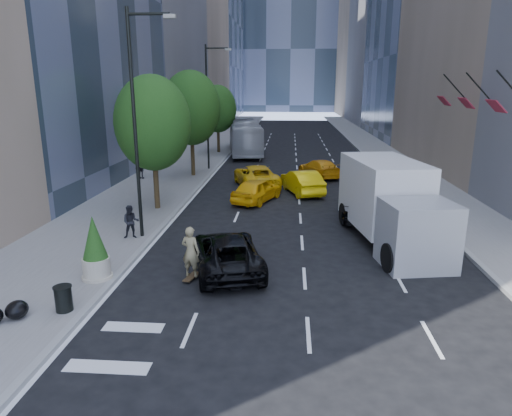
# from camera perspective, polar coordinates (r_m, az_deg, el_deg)

# --- Properties ---
(ground) EXTENTS (160.00, 160.00, 0.00)m
(ground) POSITION_cam_1_polar(r_m,az_deg,el_deg) (17.38, 2.75, -8.65)
(ground) COLOR black
(ground) RESTS_ON ground
(sidewalk_left) EXTENTS (6.00, 120.00, 0.15)m
(sidewalk_left) POSITION_cam_1_polar(r_m,az_deg,el_deg) (47.36, -7.22, 6.57)
(sidewalk_left) COLOR slate
(sidewalk_left) RESTS_ON ground
(sidewalk_right) EXTENTS (4.00, 120.00, 0.15)m
(sidewalk_right) POSITION_cam_1_polar(r_m,az_deg,el_deg) (47.42, 16.05, 6.11)
(sidewalk_right) COLOR slate
(sidewalk_right) RESTS_ON ground
(tower_right_far) EXTENTS (20.00, 24.00, 50.00)m
(tower_right_far) POSITION_cam_1_polar(r_m,az_deg,el_deg) (117.34, 16.21, 23.36)
(tower_right_far) COLOR #756651
(tower_right_far) RESTS_ON ground
(lamp_near) EXTENTS (2.13, 0.22, 10.00)m
(lamp_near) POSITION_cam_1_polar(r_m,az_deg,el_deg) (21.03, -14.56, 11.41)
(lamp_near) COLOR black
(lamp_near) RESTS_ON sidewalk_left
(lamp_far) EXTENTS (2.13, 0.22, 10.00)m
(lamp_far) POSITION_cam_1_polar(r_m,az_deg,el_deg) (38.51, -5.88, 13.26)
(lamp_far) COLOR black
(lamp_far) RESTS_ON sidewalk_left
(tree_near) EXTENTS (4.20, 4.20, 7.46)m
(tree_near) POSITION_cam_1_polar(r_m,az_deg,el_deg) (26.11, -12.79, 10.28)
(tree_near) COLOR #2F2212
(tree_near) RESTS_ON sidewalk_left
(tree_mid) EXTENTS (4.50, 4.50, 7.99)m
(tree_mid) POSITION_cam_1_polar(r_m,az_deg,el_deg) (35.76, -8.13, 12.25)
(tree_mid) COLOR #2F2212
(tree_mid) RESTS_ON sidewalk_left
(tree_far) EXTENTS (3.90, 3.90, 6.92)m
(tree_far) POSITION_cam_1_polar(r_m,az_deg,el_deg) (48.56, -4.80, 12.24)
(tree_far) COLOR #2F2212
(tree_far) RESTS_ON sidewalk_left
(traffic_signal) EXTENTS (2.48, 0.53, 5.20)m
(traffic_signal) POSITION_cam_1_polar(r_m,az_deg,el_deg) (56.38, -2.68, 12.27)
(traffic_signal) COLOR black
(traffic_signal) RESTS_ON sidewalk_left
(facade_flags) EXTENTS (1.85, 13.30, 2.05)m
(facade_flags) POSITION_cam_1_polar(r_m,az_deg,el_deg) (27.88, 26.52, 11.90)
(facade_flags) COLOR black
(facade_flags) RESTS_ON ground
(skateboarder) EXTENTS (0.79, 0.61, 1.92)m
(skateboarder) POSITION_cam_1_polar(r_m,az_deg,el_deg) (16.99, -8.16, -5.86)
(skateboarder) COLOR #827751
(skateboarder) RESTS_ON ground
(black_sedan_lincoln) EXTENTS (3.63, 5.63, 1.44)m
(black_sedan_lincoln) POSITION_cam_1_polar(r_m,az_deg,el_deg) (17.82, -3.64, -5.54)
(black_sedan_lincoln) COLOR black
(black_sedan_lincoln) RESTS_ON ground
(black_sedan_mercedes) EXTENTS (2.62, 4.81, 1.32)m
(black_sedan_mercedes) POSITION_cam_1_polar(r_m,az_deg,el_deg) (25.03, 12.95, 0.05)
(black_sedan_mercedes) COLOR black
(black_sedan_mercedes) RESTS_ON ground
(taxi_a) EXTENTS (3.23, 4.67, 1.48)m
(taxi_a) POSITION_cam_1_polar(r_m,az_deg,el_deg) (28.18, 0.09, 2.27)
(taxi_a) COLOR #F8B50D
(taxi_a) RESTS_ON ground
(taxi_b) EXTENTS (3.03, 5.02, 1.56)m
(taxi_b) POSITION_cam_1_polar(r_m,az_deg,el_deg) (30.56, 5.77, 3.28)
(taxi_b) COLOR yellow
(taxi_b) RESTS_ON ground
(taxi_c) EXTENTS (3.96, 6.09, 1.56)m
(taxi_c) POSITION_cam_1_polar(r_m,az_deg,el_deg) (32.42, 0.02, 4.04)
(taxi_c) COLOR #EDB60C
(taxi_c) RESTS_ON ground
(taxi_d) EXTENTS (3.58, 5.09, 1.37)m
(taxi_d) POSITION_cam_1_polar(r_m,az_deg,el_deg) (36.32, 7.90, 4.94)
(taxi_d) COLOR orange
(taxi_d) RESTS_ON ground
(city_bus) EXTENTS (4.77, 12.84, 3.49)m
(city_bus) POSITION_cam_1_polar(r_m,az_deg,el_deg) (48.76, -1.38, 8.91)
(city_bus) COLOR #B6B8BD
(city_bus) RESTS_ON ground
(box_truck) EXTENTS (4.00, 8.02, 3.67)m
(box_truck) POSITION_cam_1_polar(r_m,az_deg,el_deg) (21.38, 16.51, 0.59)
(box_truck) COLOR silver
(box_truck) RESTS_ON ground
(pedestrian_a) EXTENTS (0.88, 0.76, 1.55)m
(pedestrian_a) POSITION_cam_1_polar(r_m,az_deg,el_deg) (21.71, -15.36, -1.68)
(pedestrian_a) COLOR black
(pedestrian_a) RESTS_ON sidewalk_left
(pedestrian_b) EXTENTS (0.94, 0.48, 1.54)m
(pedestrian_b) POSITION_cam_1_polar(r_m,az_deg,el_deg) (35.54, -14.18, 4.79)
(pedestrian_b) COLOR black
(pedestrian_b) RESTS_ON sidewalk_left
(trash_can) EXTENTS (0.52, 0.52, 0.79)m
(trash_can) POSITION_cam_1_polar(r_m,az_deg,el_deg) (15.70, -22.92, -10.43)
(trash_can) COLOR black
(trash_can) RESTS_ON sidewalk_left
(planter_shrub) EXTENTS (0.99, 0.99, 2.36)m
(planter_shrub) POSITION_cam_1_polar(r_m,az_deg,el_deg) (17.52, -19.50, -4.86)
(planter_shrub) COLOR #BAB29A
(planter_shrub) RESTS_ON sidewalk_left
(garbage_bags) EXTENTS (1.11, 1.07, 0.55)m
(garbage_bags) POSITION_cam_1_polar(r_m,az_deg,el_deg) (15.87, -28.65, -11.38)
(garbage_bags) COLOR black
(garbage_bags) RESTS_ON sidewalk_left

